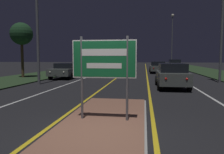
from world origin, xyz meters
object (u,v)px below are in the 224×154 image
at_px(car_receding_0, 172,75).
at_px(car_receding_2, 174,64).
at_px(car_receding_1, 157,67).
at_px(car_approaching_0, 66,70).
at_px(streetlight_right_far, 172,34).
at_px(streetlight_left_near, 37,5).
at_px(highway_sign, 104,63).
at_px(streetlight_right_near, 223,0).

relative_size(car_receding_0, car_receding_2, 0.89).
xyz_separation_m(car_receding_0, car_receding_2, (3.18, 23.10, 0.04)).
relative_size(car_receding_1, car_approaching_0, 1.09).
relative_size(streetlight_right_far, car_receding_2, 2.24).
bearing_deg(car_approaching_0, streetlight_right_far, 63.90).
bearing_deg(streetlight_left_near, car_receding_2, 61.85).
bearing_deg(highway_sign, streetlight_right_far, 80.50).
distance_m(streetlight_right_near, streetlight_right_far, 26.97).
bearing_deg(car_receding_2, highway_sign, -100.94).
distance_m(highway_sign, car_approaching_0, 14.29).
bearing_deg(car_approaching_0, car_receding_2, 56.37).
bearing_deg(car_approaching_0, streetlight_left_near, -92.78).
bearing_deg(streetlight_left_near, car_receding_0, -3.07).
xyz_separation_m(highway_sign, car_receding_2, (5.96, 30.83, -0.90)).
xyz_separation_m(car_receding_2, car_approaching_0, (-11.87, -17.85, -0.10)).
height_order(highway_sign, streetlight_right_near, streetlight_right_near).
distance_m(streetlight_right_far, car_receding_0, 31.01).
height_order(streetlight_right_near, streetlight_right_far, streetlight_right_far).
bearing_deg(streetlight_right_far, car_approaching_0, -116.10).
bearing_deg(car_approaching_0, car_receding_0, -31.13).
height_order(streetlight_left_near, streetlight_right_near, streetlight_right_near).
distance_m(streetlight_left_near, streetlight_right_far, 32.35).
height_order(streetlight_left_near, car_approaching_0, streetlight_left_near).
bearing_deg(streetlight_left_near, streetlight_right_near, 12.60).
distance_m(highway_sign, streetlight_left_near, 10.88).
distance_m(streetlight_right_near, car_receding_0, 7.29).
height_order(streetlight_left_near, car_receding_1, streetlight_left_near).
distance_m(car_receding_1, car_approaching_0, 11.75).
xyz_separation_m(streetlight_right_far, car_receding_2, (-0.40, -7.19, -5.49)).
height_order(streetlight_right_far, car_receding_2, streetlight_right_far).
bearing_deg(car_receding_1, streetlight_left_near, -124.62).
bearing_deg(streetlight_left_near, highway_sign, -53.16).
bearing_deg(car_receding_1, car_receding_2, 71.58).
xyz_separation_m(streetlight_right_near, car_approaching_0, (-12.56, 1.92, -5.27)).
distance_m(streetlight_right_far, car_receding_2, 9.06).
xyz_separation_m(car_receding_1, car_approaching_0, (-8.60, -8.01, -0.02)).
relative_size(streetlight_left_near, streetlight_right_far, 0.87).
relative_size(highway_sign, streetlight_left_near, 0.26).
distance_m(streetlight_left_near, car_receding_1, 16.21).
height_order(streetlight_right_far, car_receding_1, streetlight_right_far).
bearing_deg(streetlight_right_far, car_receding_0, -96.73).
height_order(streetlight_left_near, streetlight_right_far, streetlight_right_far).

